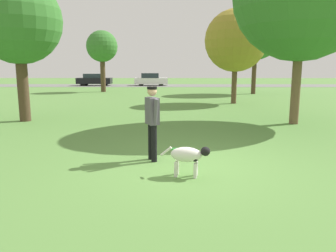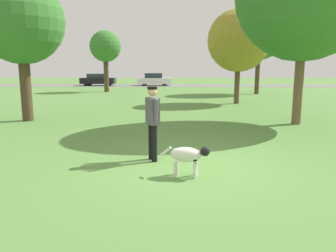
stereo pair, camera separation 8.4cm
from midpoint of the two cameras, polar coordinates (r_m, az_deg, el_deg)
ground_plane at (r=7.10m, az=3.47°, el=-7.06°), size 120.00×120.00×0.00m
far_road_strip at (r=38.82m, az=1.07°, el=7.06°), size 120.00×6.00×0.01m
person at (r=7.35m, az=-3.08°, el=1.48°), size 0.35×0.63×1.69m
dog at (r=6.37m, az=3.18°, el=-5.17°), size 0.98×0.39×0.61m
frisbee at (r=8.54m, az=0.89°, el=-4.02°), size 0.23×0.23×0.02m
tree_mid_center at (r=19.77m, az=11.58°, el=14.34°), size 3.57×3.57×5.41m
tree_far_right at (r=27.51m, az=14.96°, el=15.28°), size 4.11×4.11×6.79m
tree_near_left at (r=14.20m, az=-24.84°, el=16.22°), size 3.28×3.28×5.50m
tree_far_left at (r=29.37m, az=-11.51°, el=13.33°), size 2.66×2.66×5.23m
parked_car_black at (r=39.56m, az=-12.79°, el=7.86°), size 3.97×1.75×1.39m
parked_car_white at (r=38.81m, az=-3.06°, el=8.07°), size 3.90×1.89×1.45m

